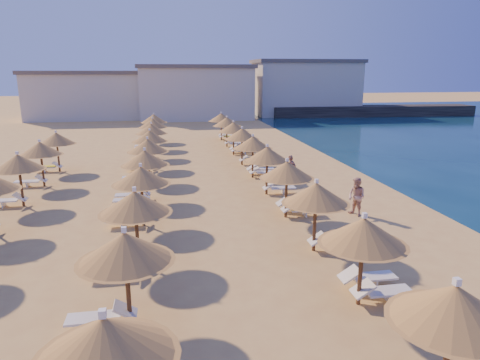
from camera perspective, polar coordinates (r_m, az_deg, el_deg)
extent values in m
plane|color=#D8B05F|center=(17.15, -1.09, -7.62)|extent=(220.00, 220.00, 0.00)
cube|color=black|center=(66.97, 17.23, 8.80)|extent=(30.17, 5.64, 1.50)
cube|color=beige|center=(63.93, -19.79, 10.40)|extent=(15.00, 8.00, 6.00)
cube|color=#59514C|center=(63.84, -20.04, 13.30)|extent=(15.60, 8.48, 0.50)
cube|color=beige|center=(60.59, -5.86, 11.36)|extent=(15.00, 8.00, 6.80)
cube|color=#59514C|center=(60.52, -5.95, 14.81)|extent=(15.60, 8.48, 0.50)
cube|color=beige|center=(66.60, 8.69, 11.87)|extent=(15.00, 8.00, 7.60)
cube|color=#59514C|center=(66.56, 8.82, 15.36)|extent=(15.60, 8.48, 0.50)
cylinder|color=brown|center=(9.78, 25.84, -20.52)|extent=(0.12, 0.12, 2.07)
cone|color=#995B2C|center=(9.20, 26.64, -14.50)|extent=(2.28, 2.28, 0.75)
cone|color=#995B2C|center=(9.34, 26.42, -16.21)|extent=(2.46, 2.46, 0.12)
cube|color=white|center=(9.00, 26.96, -12.00)|extent=(0.12, 0.12, 0.14)
cylinder|color=brown|center=(12.58, 15.77, -11.51)|extent=(0.12, 0.12, 2.07)
cone|color=#995B2C|center=(12.13, 16.14, -6.55)|extent=(2.28, 2.28, 0.75)
cone|color=#995B2C|center=(12.24, 16.04, -7.93)|extent=(2.46, 2.46, 0.12)
cube|color=white|center=(11.98, 16.29, -4.56)|extent=(0.12, 0.12, 0.14)
cylinder|color=brown|center=(15.79, 9.92, -5.78)|extent=(0.12, 0.12, 2.07)
cone|color=#995B2C|center=(15.44, 10.11, -1.73)|extent=(2.28, 2.28, 0.75)
cone|color=#995B2C|center=(15.52, 10.06, -2.85)|extent=(2.46, 2.46, 0.12)
cube|color=white|center=(15.32, 10.18, -0.13)|extent=(0.12, 0.12, 0.14)
cylinder|color=brown|center=(19.22, 6.17, -2.00)|extent=(0.12, 0.12, 2.07)
cone|color=#995B2C|center=(18.92, 6.27, 1.37)|extent=(2.28, 2.28, 0.75)
cone|color=#995B2C|center=(19.00, 6.24, 0.45)|extent=(2.46, 2.46, 0.12)
cube|color=white|center=(18.83, 6.30, 2.70)|extent=(0.12, 0.12, 0.14)
cylinder|color=brown|center=(22.75, 3.58, 0.62)|extent=(0.12, 0.12, 2.07)
cone|color=#995B2C|center=(22.51, 3.63, 3.50)|extent=(2.28, 2.28, 0.75)
cone|color=#995B2C|center=(22.57, 3.62, 2.71)|extent=(2.46, 2.46, 0.12)
cube|color=white|center=(22.43, 3.65, 4.61)|extent=(0.12, 0.12, 0.14)
cylinder|color=brown|center=(26.36, 1.70, 2.54)|extent=(0.12, 0.12, 2.07)
cone|color=#995B2C|center=(26.15, 1.72, 5.03)|extent=(2.28, 2.28, 0.75)
cone|color=#995B2C|center=(26.20, 1.71, 4.35)|extent=(2.46, 2.46, 0.12)
cube|color=white|center=(26.08, 1.72, 5.99)|extent=(0.12, 0.12, 0.14)
cylinder|color=brown|center=(30.01, 0.26, 3.98)|extent=(0.12, 0.12, 2.07)
cone|color=#995B2C|center=(29.83, 0.27, 6.18)|extent=(2.28, 2.28, 0.75)
cone|color=#995B2C|center=(29.87, 0.26, 5.58)|extent=(2.46, 2.46, 0.12)
cube|color=white|center=(29.77, 0.27, 7.03)|extent=(0.12, 0.12, 0.14)
cylinder|color=brown|center=(33.70, -0.86, 5.12)|extent=(0.12, 0.12, 2.07)
cone|color=#995B2C|center=(33.53, -0.87, 7.08)|extent=(2.28, 2.28, 0.75)
cone|color=#995B2C|center=(33.57, -0.87, 6.54)|extent=(2.46, 2.46, 0.12)
cube|color=white|center=(33.48, -0.87, 7.83)|extent=(0.12, 0.12, 0.14)
cylinder|color=brown|center=(37.40, -1.77, 6.02)|extent=(0.12, 0.12, 2.07)
cone|color=#995B2C|center=(37.25, -1.78, 7.79)|extent=(2.28, 2.28, 0.75)
cone|color=#995B2C|center=(37.29, -1.78, 7.31)|extent=(2.46, 2.46, 0.12)
cube|color=white|center=(37.20, -1.79, 8.47)|extent=(0.12, 0.12, 0.14)
cylinder|color=brown|center=(41.12, -2.51, 6.76)|extent=(0.12, 0.12, 2.07)
cone|color=#995B2C|center=(40.98, -2.53, 8.37)|extent=(2.28, 2.28, 0.75)
cone|color=#995B2C|center=(41.01, -2.53, 7.94)|extent=(2.46, 2.46, 0.12)
cube|color=white|center=(40.94, -2.54, 8.99)|extent=(0.12, 0.12, 0.14)
cone|color=#995B2C|center=(7.70, -17.61, -19.45)|extent=(2.28, 2.28, 0.75)
cone|color=#995B2C|center=(7.88, -17.43, -21.37)|extent=(2.46, 2.46, 0.12)
cube|color=white|center=(7.47, -17.88, -16.60)|extent=(0.12, 0.12, 0.14)
cylinder|color=brown|center=(11.53, -14.70, -13.91)|extent=(0.12, 0.12, 2.07)
cone|color=#995B2C|center=(11.04, -15.08, -8.58)|extent=(2.28, 2.28, 0.75)
cone|color=#995B2C|center=(11.16, -14.98, -10.07)|extent=(2.46, 2.46, 0.12)
cube|color=white|center=(10.88, -15.23, -6.41)|extent=(0.12, 0.12, 0.14)
cylinder|color=brown|center=(14.97, -13.56, -7.11)|extent=(0.12, 0.12, 2.07)
cone|color=#995B2C|center=(14.60, -13.82, -2.86)|extent=(2.28, 2.28, 0.75)
cone|color=#995B2C|center=(14.69, -13.75, -4.03)|extent=(2.46, 2.46, 0.12)
cube|color=white|center=(14.48, -13.93, -1.17)|extent=(0.12, 0.12, 0.14)
cylinder|color=brown|center=(18.55, -12.87, -2.89)|extent=(0.12, 0.12, 2.07)
cone|color=#995B2C|center=(18.25, -13.07, 0.60)|extent=(2.28, 2.28, 0.75)
cone|color=#995B2C|center=(18.32, -13.01, -0.36)|extent=(2.46, 2.46, 0.12)
cube|color=white|center=(18.15, -13.15, 1.97)|extent=(0.12, 0.12, 0.14)
cylinder|color=brown|center=(22.19, -12.41, -0.04)|extent=(0.12, 0.12, 2.07)
cone|color=#995B2C|center=(21.94, -12.57, 2.90)|extent=(2.28, 2.28, 0.75)
cone|color=#995B2C|center=(22.00, -12.52, 2.10)|extent=(2.46, 2.46, 0.12)
cube|color=white|center=(21.86, -12.63, 4.04)|extent=(0.12, 0.12, 0.14)
cylinder|color=brown|center=(25.88, -12.07, 2.00)|extent=(0.12, 0.12, 2.07)
cone|color=#995B2C|center=(25.66, -12.21, 4.54)|extent=(2.28, 2.28, 0.75)
cone|color=#995B2C|center=(25.72, -12.17, 3.84)|extent=(2.46, 2.46, 0.12)
cube|color=white|center=(25.60, -12.26, 5.52)|extent=(0.12, 0.12, 0.14)
cylinder|color=brown|center=(29.59, -11.83, 3.53)|extent=(0.12, 0.12, 2.07)
cone|color=#995B2C|center=(29.40, -11.94, 5.76)|extent=(2.28, 2.28, 0.75)
cone|color=#995B2C|center=(29.45, -11.91, 5.15)|extent=(2.46, 2.46, 0.12)
cube|color=white|center=(29.34, -11.99, 6.61)|extent=(0.12, 0.12, 0.14)
cylinder|color=brown|center=(33.32, -11.63, 4.72)|extent=(0.12, 0.12, 2.07)
cone|color=#995B2C|center=(33.15, -11.73, 6.70)|extent=(2.28, 2.28, 0.75)
cone|color=#995B2C|center=(33.19, -11.71, 6.16)|extent=(2.46, 2.46, 0.12)
cube|color=white|center=(33.10, -11.77, 7.46)|extent=(0.12, 0.12, 0.14)
cylinder|color=brown|center=(37.06, -11.48, 5.67)|extent=(0.12, 0.12, 2.07)
cone|color=#995B2C|center=(36.91, -11.57, 7.45)|extent=(2.28, 2.28, 0.75)
cone|color=#995B2C|center=(36.95, -11.54, 6.97)|extent=(2.46, 2.46, 0.12)
cube|color=white|center=(36.86, -11.60, 8.14)|extent=(0.12, 0.12, 0.14)
cylinder|color=brown|center=(40.81, -11.35, 6.44)|extent=(0.12, 0.12, 2.07)
cone|color=#995B2C|center=(40.67, -11.43, 8.06)|extent=(2.28, 2.28, 0.75)
cone|color=#995B2C|center=(40.71, -11.41, 7.62)|extent=(2.46, 2.46, 0.12)
cube|color=white|center=(40.63, -11.46, 8.69)|extent=(0.12, 0.12, 0.14)
cylinder|color=brown|center=(23.26, -27.15, -0.65)|extent=(0.12, 0.12, 2.07)
cone|color=#995B2C|center=(23.02, -27.47, 2.15)|extent=(2.28, 2.28, 0.75)
cone|color=#995B2C|center=(23.08, -27.38, 1.38)|extent=(2.46, 2.46, 0.12)
cube|color=white|center=(22.95, -27.60, 3.23)|extent=(0.12, 0.12, 0.14)
cylinder|color=brown|center=(26.80, -24.84, 1.40)|extent=(0.12, 0.12, 2.07)
cone|color=#995B2C|center=(26.60, -25.10, 3.84)|extent=(2.28, 2.28, 0.75)
cone|color=#995B2C|center=(26.65, -25.03, 3.18)|extent=(2.46, 2.46, 0.12)
cube|color=white|center=(26.53, -25.20, 4.79)|extent=(0.12, 0.12, 0.14)
cylinder|color=brown|center=(30.40, -23.07, 2.97)|extent=(0.12, 0.12, 2.07)
cone|color=#995B2C|center=(30.22, -23.29, 5.13)|extent=(2.28, 2.28, 0.75)
cone|color=#995B2C|center=(30.26, -23.23, 4.54)|extent=(2.46, 2.46, 0.12)
cube|color=white|center=(30.16, -23.37, 5.96)|extent=(0.12, 0.12, 0.14)
cube|color=white|center=(13.28, 19.17, -13.79)|extent=(1.35, 0.56, 0.06)
cube|color=white|center=(13.36, 19.12, -14.40)|extent=(0.06, 0.51, 0.32)
cube|color=white|center=(12.88, 16.04, -13.76)|extent=(0.58, 0.56, 0.40)
cube|color=white|center=(13.98, 17.39, -12.17)|extent=(1.35, 0.56, 0.06)
cube|color=white|center=(14.05, 17.34, -12.76)|extent=(0.06, 0.51, 0.32)
cube|color=white|center=(13.60, 14.38, -12.08)|extent=(0.58, 0.56, 0.40)
cube|color=white|center=(12.00, -18.95, -16.98)|extent=(1.35, 0.56, 0.06)
cube|color=white|center=(12.08, -18.89, -17.63)|extent=(0.06, 0.51, 0.32)
cube|color=white|center=(11.82, -15.05, -16.39)|extent=(0.58, 0.56, 0.40)
cube|color=white|center=(16.36, 12.82, -7.89)|extent=(1.35, 0.56, 0.06)
cube|color=white|center=(16.42, 12.78, -8.41)|extent=(0.06, 0.51, 0.32)
cube|color=white|center=(16.03, 10.20, -7.69)|extent=(0.58, 0.56, 0.40)
cube|color=white|center=(15.34, -16.80, -9.70)|extent=(1.35, 0.56, 0.06)
cube|color=white|center=(15.40, -16.76, -10.25)|extent=(0.06, 0.51, 0.32)
cube|color=white|center=(15.20, -13.84, -9.15)|extent=(0.58, 0.56, 0.40)
cube|color=white|center=(14.52, -17.21, -11.13)|extent=(1.35, 0.56, 0.06)
cube|color=white|center=(14.59, -17.17, -11.70)|extent=(0.06, 0.51, 0.32)
cube|color=white|center=(14.37, -14.07, -10.56)|extent=(0.58, 0.56, 0.40)
cube|color=yellow|center=(14.50, -17.23, -10.93)|extent=(1.30, 0.52, 0.05)
cube|color=white|center=(19.68, 8.64, -3.87)|extent=(1.35, 0.56, 0.06)
cube|color=white|center=(19.73, 8.63, -4.31)|extent=(0.06, 0.51, 0.32)
cube|color=white|center=(19.41, 6.43, -3.62)|extent=(0.58, 0.56, 0.40)
cube|color=yellow|center=(19.67, 8.65, -3.72)|extent=(1.30, 0.52, 0.05)
cube|color=white|center=(20.50, 7.86, -3.10)|extent=(1.35, 0.56, 0.06)
cube|color=white|center=(20.55, 7.84, -3.53)|extent=(0.06, 0.51, 0.32)
cube|color=white|center=(20.24, 5.73, -2.85)|extent=(0.58, 0.56, 0.40)
cube|color=white|center=(18.84, -15.49, -5.07)|extent=(1.35, 0.56, 0.06)
cube|color=white|center=(18.90, -15.46, -5.53)|extent=(0.06, 0.51, 0.32)
cube|color=white|center=(18.73, -13.10, -4.58)|extent=(0.58, 0.56, 0.40)
cube|color=yellow|center=(18.83, -15.50, -4.91)|extent=(1.30, 0.52, 0.05)
cube|color=white|center=(23.15, 5.73, -1.01)|extent=(1.35, 0.56, 0.06)
cube|color=white|center=(23.19, 5.72, -1.39)|extent=(0.06, 0.51, 0.32)
cube|color=white|center=(22.92, 3.82, -0.77)|extent=(0.58, 0.56, 0.40)
cube|color=white|center=(22.44, -14.60, -1.91)|extent=(1.35, 0.56, 0.06)
cube|color=white|center=(22.48, -14.58, -2.30)|extent=(0.06, 0.51, 0.32)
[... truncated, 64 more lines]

